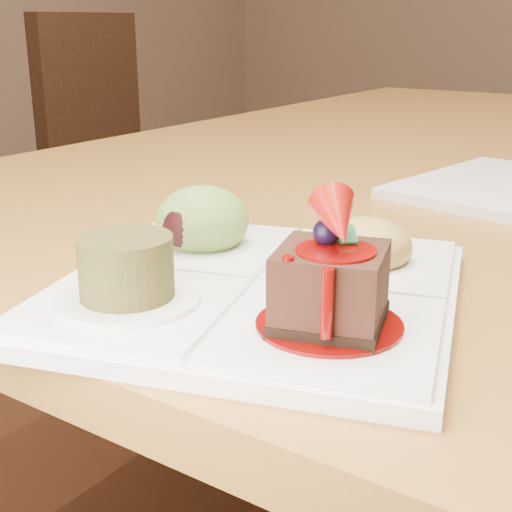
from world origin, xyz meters
The scene contains 3 objects.
dining_table centered at (0.00, 0.00, 0.68)m, with size 1.00×1.80×0.75m.
chair_left centered at (-1.00, 0.27, 0.55)m, with size 0.49×0.49×0.96m.
sampler_plate centered at (0.14, -0.75, 0.77)m, with size 0.35×0.35×0.11m.
Camera 1 is at (0.42, -1.15, 0.95)m, focal length 50.00 mm.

